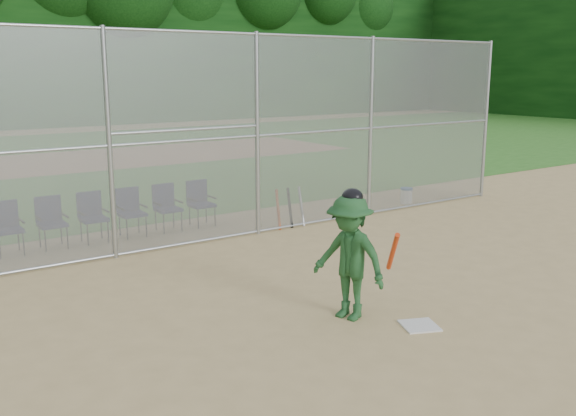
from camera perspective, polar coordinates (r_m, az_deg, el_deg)
ground at (r=8.78m, az=9.52°, el=-9.88°), size 100.00×100.00×0.00m
grass_strip at (r=24.67m, az=-21.13°, el=3.72°), size 100.00×100.00×0.00m
dirt_patch_far at (r=24.67m, az=-21.13°, el=3.73°), size 24.00×24.00×0.00m
backstop_fence at (r=12.27m, az=-6.74°, el=6.45°), size 16.09×0.09×4.00m
treeline at (r=26.49m, az=-23.17°, el=16.04°), size 81.00×60.00×11.00m
home_plate at (r=8.66m, az=11.61°, el=-10.20°), size 0.59×0.59×0.02m
batter_at_plate at (r=8.53m, az=5.49°, el=-4.32°), size 1.06×1.29×1.77m
water_cooler at (r=16.35m, az=10.48°, el=1.11°), size 0.31×0.31×0.39m
spare_bats at (r=13.55m, az=0.16°, el=0.02°), size 0.66×0.25×0.85m
chair_1 at (r=12.55m, az=-23.63°, el=-1.72°), size 0.54×0.52×0.96m
chair_2 at (r=12.72m, az=-20.21°, el=-1.28°), size 0.54×0.52×0.96m
chair_3 at (r=12.93m, az=-16.88°, el=-0.84°), size 0.54×0.52×0.96m
chair_4 at (r=13.18m, az=-13.68°, el=-0.42°), size 0.54×0.52×0.96m
chair_5 at (r=13.47m, az=-10.60°, el=-0.01°), size 0.54×0.52×0.96m
chair_6 at (r=13.80m, az=-7.66°, el=0.37°), size 0.54×0.52×0.96m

